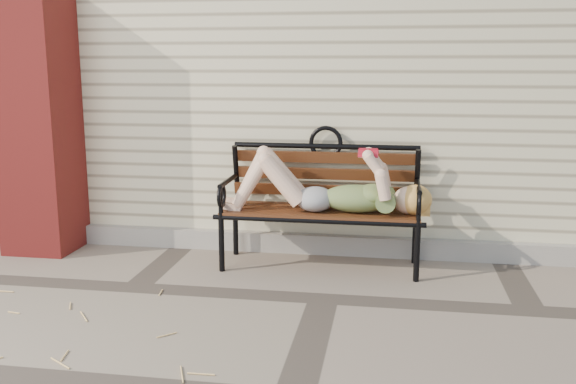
# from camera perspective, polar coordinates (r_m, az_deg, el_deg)

# --- Properties ---
(ground) EXTENTS (80.00, 80.00, 0.00)m
(ground) POSITION_cam_1_polar(r_m,az_deg,el_deg) (4.10, 3.18, -9.45)
(ground) COLOR #78695C
(ground) RESTS_ON ground
(house_wall) EXTENTS (8.00, 4.00, 3.00)m
(house_wall) POSITION_cam_1_polar(r_m,az_deg,el_deg) (6.82, 6.10, 11.72)
(house_wall) COLOR beige
(house_wall) RESTS_ON ground
(foundation_strip) EXTENTS (8.00, 0.10, 0.15)m
(foundation_strip) POSITION_cam_1_polar(r_m,az_deg,el_deg) (4.99, 4.39, -4.70)
(foundation_strip) COLOR #9C988D
(foundation_strip) RESTS_ON ground
(brick_pillar) EXTENTS (0.50, 0.50, 2.00)m
(brick_pillar) POSITION_cam_1_polar(r_m,az_deg,el_deg) (5.32, -21.32, 5.70)
(brick_pillar) COLOR maroon
(brick_pillar) RESTS_ON ground
(garden_bench) EXTENTS (1.54, 0.61, 1.00)m
(garden_bench) POSITION_cam_1_polar(r_m,az_deg,el_deg) (4.66, 3.06, 0.28)
(garden_bench) COLOR black
(garden_bench) RESTS_ON ground
(reading_woman) EXTENTS (1.46, 0.33, 0.46)m
(reading_woman) POSITION_cam_1_polar(r_m,az_deg,el_deg) (4.53, 3.05, 0.39)
(reading_woman) COLOR #0B444F
(reading_woman) RESTS_ON ground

